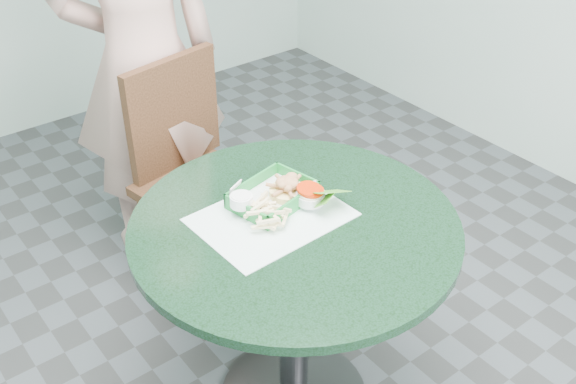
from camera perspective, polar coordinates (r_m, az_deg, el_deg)
cafe_table at (r=2.06m, az=0.55°, el=-6.82°), size 0.96×0.96×0.75m
dining_chair at (r=2.69m, az=-8.24°, el=2.56°), size 0.43×0.43×0.93m
diner_person at (r=2.70m, az=-12.54°, el=13.41°), size 0.84×0.68×2.02m
placemat at (r=1.97m, az=-1.42°, el=-2.60°), size 0.44×0.33×0.00m
food_basket at (r=2.02m, az=-1.30°, el=-0.96°), size 0.24×0.17×0.05m
crab_sandwich at (r=2.01m, az=0.05°, el=-0.09°), size 0.11×0.11×0.07m
fries_pile at (r=1.94m, az=-2.40°, el=-1.92°), size 0.15×0.15×0.04m
sauce_ramekin at (r=1.97m, az=-4.25°, el=-0.83°), size 0.07×0.07×0.04m
garnish_cup at (r=1.97m, az=2.08°, el=-1.06°), size 0.13×0.13×0.05m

